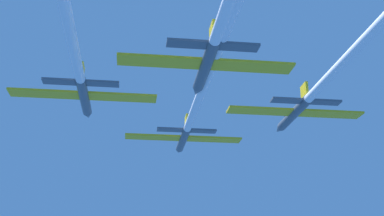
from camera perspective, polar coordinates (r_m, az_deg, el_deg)
The scene contains 3 objects.
jet_lead at distance 59.58m, azimuth 0.61°, elevation 0.61°, with size 17.44×54.93×2.89m.
jet_left_wing at distance 43.06m, azimuth -14.46°, elevation 10.85°, with size 17.44×64.00×2.89m.
jet_right_wing at distance 50.48m, azimuth 17.44°, elevation 5.36°, with size 17.44×55.50×2.89m.
Camera 1 is at (-7.43, -69.86, -21.05)m, focal length 45.81 mm.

